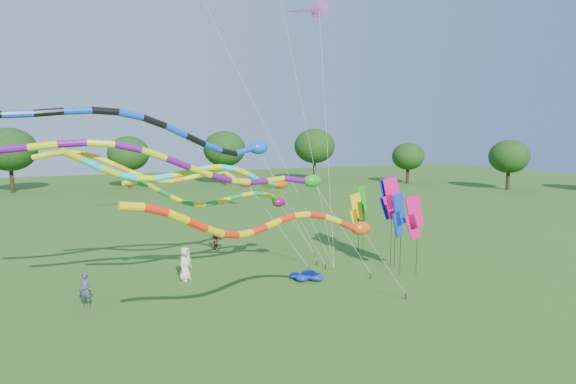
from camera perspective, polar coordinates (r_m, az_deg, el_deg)
name	(u,v)px	position (r m, az deg, el deg)	size (l,w,h in m)	color
ground	(331,302)	(22.94, 5.13, -12.91)	(160.00, 160.00, 0.00)	#255516
tree_ring	(327,185)	(22.41, 4.65, 0.78)	(117.56, 115.88, 9.72)	#382314
tube_kite_red	(291,224)	(18.00, 0.32, -3.84)	(12.77, 3.71, 6.41)	black
tube_kite_orange	(177,174)	(24.61, -13.06, 2.15)	(13.32, 1.12, 7.57)	black
tube_kite_purple	(207,169)	(21.12, -9.54, 2.74)	(17.52, 1.62, 8.22)	black
tube_kite_blue	(159,132)	(22.20, -15.02, 6.83)	(17.98, 4.49, 9.75)	black
tube_kite_cyan	(219,177)	(22.15, -8.14, 1.79)	(13.26, 4.29, 7.71)	black
tube_kite_green	(232,198)	(25.54, -6.66, -0.71)	(11.67, 4.44, 6.30)	black
delta_kite_high_c	(319,9)	(32.15, 3.69, 20.86)	(3.05, 5.61, 16.31)	black
banner_pole_blue_a	(399,215)	(26.67, 12.98, -2.66)	(1.13, 0.42, 4.68)	black
banner_pole_blue_b	(388,199)	(28.33, 11.79, -0.77)	(1.15, 0.32, 5.33)	black
banner_pole_magenta_a	(414,218)	(27.11, 14.68, -2.96)	(1.16, 0.29, 4.49)	black
banner_pole_orange	(356,212)	(30.54, 8.08, -2.39)	(1.16, 0.27, 4.13)	black
banner_pole_green	(362,204)	(31.21, 8.72, -1.46)	(1.10, 0.52, 4.53)	black
banner_pole_magenta_b	(392,198)	(28.11, 12.20, -0.76)	(1.11, 0.49, 5.37)	black
blue_nylon_heap	(308,276)	(26.13, 2.39, -9.88)	(1.52, 1.66, 0.48)	#0C28A2
person_a	(185,264)	(26.42, -12.09, -8.31)	(0.88, 0.57, 1.81)	beige
person_b	(85,290)	(23.75, -22.91, -10.66)	(0.60, 0.39, 1.64)	#3A3E51
person_c	(217,239)	(32.79, -8.47, -5.49)	(0.75, 0.58, 1.54)	maroon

